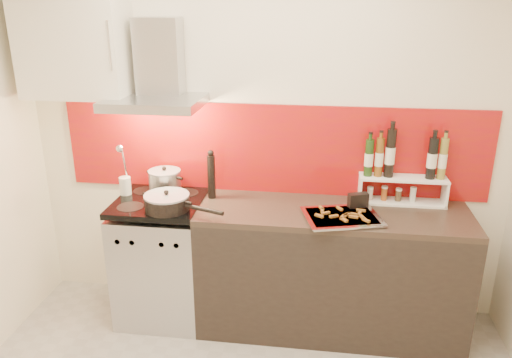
# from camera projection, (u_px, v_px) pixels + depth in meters

# --- Properties ---
(back_wall) EXTENTS (3.40, 0.02, 2.60)m
(back_wall) POSITION_uv_depth(u_px,v_px,m) (265.00, 138.00, 3.51)
(back_wall) COLOR silver
(back_wall) RESTS_ON ground
(backsplash) EXTENTS (3.00, 0.02, 0.64)m
(backsplash) POSITION_uv_depth(u_px,v_px,m) (271.00, 149.00, 3.52)
(backsplash) COLOR #9F1908
(backsplash) RESTS_ON back_wall
(range_stove) EXTENTS (0.60, 0.60, 0.91)m
(range_stove) POSITION_uv_depth(u_px,v_px,m) (163.00, 260.00, 3.61)
(range_stove) COLOR #B7B7BA
(range_stove) RESTS_ON ground
(counter) EXTENTS (1.80, 0.60, 0.90)m
(counter) POSITION_uv_depth(u_px,v_px,m) (330.00, 270.00, 3.46)
(counter) COLOR black
(counter) RESTS_ON ground
(range_hood) EXTENTS (0.62, 0.50, 0.61)m
(range_hood) POSITION_uv_depth(u_px,v_px,m) (157.00, 76.00, 3.30)
(range_hood) COLOR #B7B7BA
(range_hood) RESTS_ON back_wall
(upper_cabinet) EXTENTS (0.70, 0.35, 0.72)m
(upper_cabinet) POSITION_uv_depth(u_px,v_px,m) (74.00, 42.00, 3.29)
(upper_cabinet) COLOR #EEE7CF
(upper_cabinet) RESTS_ON back_wall
(stock_pot) EXTENTS (0.23, 0.23, 0.20)m
(stock_pot) POSITION_uv_depth(u_px,v_px,m) (165.00, 182.00, 3.55)
(stock_pot) COLOR #B7B7BA
(stock_pot) RESTS_ON range_stove
(saute_pan) EXTENTS (0.56, 0.31, 0.14)m
(saute_pan) POSITION_uv_depth(u_px,v_px,m) (168.00, 202.00, 3.28)
(saute_pan) COLOR black
(saute_pan) RESTS_ON range_stove
(utensil_jar) EXTENTS (0.08, 0.12, 0.39)m
(utensil_jar) POSITION_uv_depth(u_px,v_px,m) (125.00, 180.00, 3.51)
(utensil_jar) COLOR silver
(utensil_jar) RESTS_ON range_stove
(pepper_mill) EXTENTS (0.05, 0.05, 0.35)m
(pepper_mill) POSITION_uv_depth(u_px,v_px,m) (211.00, 175.00, 3.46)
(pepper_mill) COLOR black
(pepper_mill) RESTS_ON counter
(step_shelf) EXTENTS (0.58, 0.16, 0.52)m
(step_shelf) POSITION_uv_depth(u_px,v_px,m) (402.00, 172.00, 3.35)
(step_shelf) COLOR white
(step_shelf) RESTS_ON counter
(caddy_box) EXTENTS (0.14, 0.10, 0.11)m
(caddy_box) POSITION_uv_depth(u_px,v_px,m) (358.00, 201.00, 3.29)
(caddy_box) COLOR black
(caddy_box) RESTS_ON counter
(baking_tray) EXTENTS (0.55, 0.47, 0.03)m
(baking_tray) POSITION_uv_depth(u_px,v_px,m) (342.00, 217.00, 3.17)
(baking_tray) COLOR silver
(baking_tray) RESTS_ON counter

